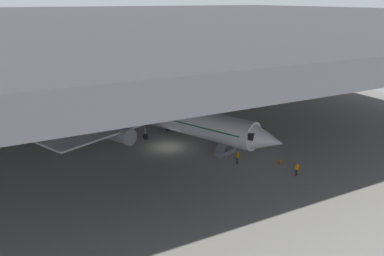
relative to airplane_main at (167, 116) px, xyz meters
name	(u,v)px	position (x,y,z in m)	size (l,w,h in m)	color
ground_plane	(167,147)	(-1.49, -3.36, -3.42)	(110.00, 110.00, 0.00)	gray
hangar_structure	(128,17)	(-1.59, 10.43, 13.39)	(121.00, 99.00, 17.45)	#4C4F54
airplane_main	(167,116)	(0.00, 0.00, 0.00)	(34.12, 34.08, 11.27)	white
boarding_stairs	(226,148)	(4.57, -8.88, -2.69)	(4.37, 2.97, 4.62)	slate
crew_worker_near_nose	(297,169)	(8.05, -18.43, -2.51)	(0.55, 0.24, 1.59)	#232838
crew_worker_by_stairs	(238,157)	(3.87, -12.53, -2.44)	(0.24, 0.55, 1.71)	#232838
airplane_distant	(28,81)	(-15.16, 36.46, -0.09)	(33.44, 33.04, 10.78)	white
traffic_cone_orange	(280,161)	(8.81, -14.71, -3.12)	(0.36, 0.36, 0.60)	black
baggage_tug	(164,118)	(2.81, 7.77, -2.89)	(2.38, 2.43, 0.90)	yellow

